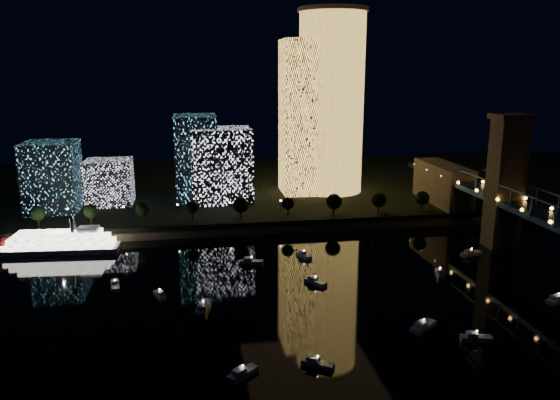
{
  "coord_description": "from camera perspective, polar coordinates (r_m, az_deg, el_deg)",
  "views": [
    {
      "loc": [
        -49.14,
        -131.55,
        66.1
      ],
      "look_at": [
        -18.75,
        55.0,
        20.22
      ],
      "focal_mm": 35.0,
      "sensor_mm": 36.0,
      "label": 1
    }
  ],
  "objects": [
    {
      "name": "tower_cylindrical",
      "position": [
        274.56,
        5.36,
        10.14
      ],
      "size": [
        34.0,
        34.0,
        88.94
      ],
      "color": "#EFB24C",
      "rests_on": "far_bank"
    },
    {
      "name": "riverboat",
      "position": [
        217.09,
        -22.5,
        -4.19
      ],
      "size": [
        45.88,
        12.59,
        13.66
      ],
      "color": "silver",
      "rests_on": "ground"
    },
    {
      "name": "motorboats",
      "position": [
        163.5,
        5.68,
        -9.96
      ],
      "size": [
        134.61,
        81.02,
        2.78
      ],
      "color": "silver",
      "rests_on": "ground"
    },
    {
      "name": "esplanade_trees",
      "position": [
        227.95,
        -2.48,
        -0.49
      ],
      "size": [
        166.05,
        6.76,
        8.88
      ],
      "color": "black",
      "rests_on": "far_bank"
    },
    {
      "name": "ground",
      "position": [
        155.21,
        10.37,
        -11.8
      ],
      "size": [
        520.0,
        520.0,
        0.0
      ],
      "primitive_type": "plane",
      "color": "black",
      "rests_on": "ground"
    },
    {
      "name": "midrise_blocks",
      "position": [
        257.87,
        -12.15,
        3.41
      ],
      "size": [
        98.56,
        38.71,
        39.58
      ],
      "color": "white",
      "rests_on": "far_bank"
    },
    {
      "name": "seawall",
      "position": [
        228.45,
        3.56,
        -2.81
      ],
      "size": [
        420.0,
        6.0,
        3.0
      ],
      "primitive_type": "cube",
      "color": "#6B5E4C",
      "rests_on": "ground"
    },
    {
      "name": "far_bank",
      "position": [
        302.42,
        0.31,
        1.5
      ],
      "size": [
        420.0,
        160.0,
        5.0
      ],
      "primitive_type": "cube",
      "color": "black",
      "rests_on": "ground"
    },
    {
      "name": "tower_rectangular",
      "position": [
        271.15,
        2.7,
        8.59
      ],
      "size": [
        23.43,
        23.43,
        74.54
      ],
      "primitive_type": "cube",
      "color": "#EFB24C",
      "rests_on": "far_bank"
    },
    {
      "name": "street_lamps",
      "position": [
        233.15,
        -5.25,
        -0.59
      ],
      "size": [
        132.7,
        0.7,
        5.65
      ],
      "color": "black",
      "rests_on": "far_bank"
    }
  ]
}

